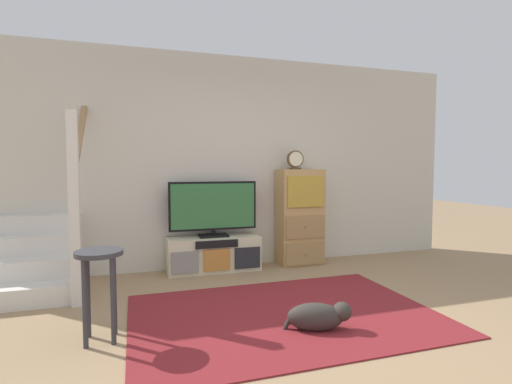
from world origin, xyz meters
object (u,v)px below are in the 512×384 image
desk_clock (295,160)px  bar_stool_near (99,273)px  side_cabinet (300,217)px  dog (319,316)px  television (213,207)px  media_console (214,254)px

desk_clock → bar_stool_near: desk_clock is taller
side_cabinet → dog: side_cabinet is taller
side_cabinet → bar_stool_near: side_cabinet is taller
side_cabinet → desk_clock: desk_clock is taller
side_cabinet → television: bearing=179.3°
television → bar_stool_near: size_ratio=1.60×
media_console → television: television is taller
desk_clock → bar_stool_near: 2.92m
media_console → dog: size_ratio=2.16×
media_console → side_cabinet: 1.23m
media_console → desk_clock: bearing=-0.2°
side_cabinet → bar_stool_near: (-2.34, -1.64, -0.12)m
television → dog: size_ratio=2.07×
media_console → desk_clock: desk_clock is taller
desk_clock → dog: (-0.64, -1.96, -1.26)m
bar_stool_near → desk_clock: bearing=35.8°
bar_stool_near → dog: size_ratio=1.29×
media_console → dog: (0.44, -1.97, -0.10)m
dog → desk_clock: bearing=71.9°
media_console → dog: media_console is taller
media_console → bar_stool_near: 2.04m
bar_stool_near → dog: (1.62, -0.33, -0.39)m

